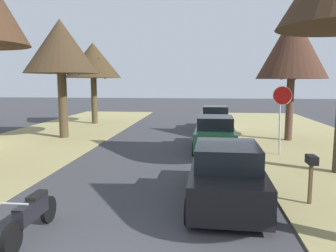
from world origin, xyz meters
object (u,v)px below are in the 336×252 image
Objects in this scene: parked_motorcycle at (32,214)px; parked_sedan_black at (226,174)px; street_tree_left_mid_b at (60,47)px; parked_sedan_silver at (215,118)px; stop_sign_far at (282,105)px; parked_sedan_green at (215,134)px; street_tree_left_far at (93,61)px; curbside_mailbox at (311,166)px; street_tree_right_mid_b at (293,46)px.

parked_sedan_black is at bearing 31.54° from parked_motorcycle.
parked_motorcycle is (4.34, -11.53, -4.55)m from street_tree_left_mid_b.
parked_sedan_black is 13.52m from parked_sedan_silver.
street_tree_left_mid_b is at bearing 163.65° from stop_sign_far.
parked_sedan_green and parked_sedan_silver have the same top height.
parked_sedan_silver is at bearing -11.52° from street_tree_left_far.
parked_sedan_silver is at bearing 27.55° from street_tree_left_mid_b.
parked_sedan_green is 10.24m from parked_motorcycle.
parked_motorcycle is 1.61× the size of curbside_mailbox.
stop_sign_far is 4.82m from street_tree_right_mid_b.
parked_sedan_green reaches higher than curbside_mailbox.
stop_sign_far is at bearing -16.35° from street_tree_left_mid_b.
street_tree_left_mid_b is 1.46× the size of parked_sedan_silver.
street_tree_left_mid_b is at bearing -87.00° from street_tree_left_far.
street_tree_right_mid_b reaches higher than street_tree_left_far.
stop_sign_far is 2.32× the size of curbside_mailbox.
curbside_mailbox is at bearing -40.88° from street_tree_left_mid_b.
street_tree_left_mid_b is 10.64m from parked_sedan_silver.
stop_sign_far is at bearing 50.64° from parked_motorcycle.
street_tree_right_mid_b is 15.12m from parked_motorcycle.
stop_sign_far is 3.31m from parked_sedan_green.
parked_motorcycle is at bearing -129.36° from stop_sign_far.
curbside_mailbox is (10.90, -15.47, -3.65)m from street_tree_left_far.
street_tree_right_mid_b is at bearing 70.98° from stop_sign_far.
parked_sedan_silver is 2.17× the size of parked_motorcycle.
stop_sign_far reaches higher than parked_sedan_green.
street_tree_left_far is (-11.45, 9.59, 2.52)m from stop_sign_far.
street_tree_left_mid_b reaches higher than parked_sedan_black.
curbside_mailbox is (2.13, -0.13, 0.33)m from parked_sedan_black.
curbside_mailbox is (10.56, -9.15, -3.98)m from street_tree_left_mid_b.
parked_motorcycle is at bearing -113.25° from parked_sedan_green.
parked_sedan_black is at bearing -89.50° from parked_sedan_green.
street_tree_left_far is at bearing 135.84° from parked_sedan_green.
parked_sedan_silver is (8.96, -1.83, -3.98)m from street_tree_left_far.
stop_sign_far is at bearing 84.61° from curbside_mailbox.
street_tree_right_mid_b is 3.26× the size of parked_motorcycle.
street_tree_right_mid_b is 1.03× the size of street_tree_left_mid_b.
curbside_mailbox is (-1.83, -9.58, -3.94)m from street_tree_right_mid_b.
stop_sign_far is 6.51m from parked_sedan_black.
street_tree_right_mid_b reaches higher than street_tree_left_mid_b.
parked_sedan_silver is at bearing 75.02° from parked_motorcycle.
street_tree_left_mid_b is at bearing -152.45° from parked_sedan_silver.
street_tree_left_far is at bearing 168.48° from parked_sedan_silver.
street_tree_left_mid_b is (-11.12, 3.26, 2.86)m from stop_sign_far.
parked_sedan_black is (8.77, -15.34, -3.98)m from street_tree_left_far.
street_tree_right_mid_b reaches higher than parked_sedan_green.
parked_motorcycle is at bearing -148.46° from parked_sedan_black.
stop_sign_far is 0.66× the size of parked_sedan_black.
curbside_mailbox is at bearing -54.85° from street_tree_left_far.
parked_sedan_green is (-4.02, -2.57, -4.27)m from street_tree_right_mid_b.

